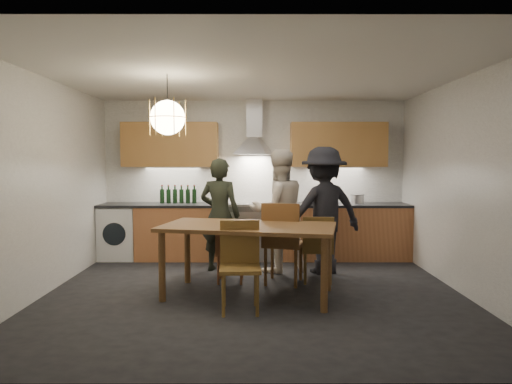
{
  "coord_description": "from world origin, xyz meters",
  "views": [
    {
      "loc": [
        0.02,
        -5.43,
        1.61
      ],
      "look_at": [
        0.03,
        0.4,
        1.2
      ],
      "focal_mm": 32.0,
      "sensor_mm": 36.0,
      "label": 1
    }
  ],
  "objects_px": {
    "wine_bottles": "(178,194)",
    "stock_pot": "(358,199)",
    "dining_table": "(248,233)",
    "person_mid": "(278,211)",
    "person_left": "(220,215)",
    "chair_front": "(240,259)",
    "mixing_bowl": "(309,202)",
    "chair_back_left": "(230,248)",
    "person_right": "(323,210)"
  },
  "relations": [
    {
      "from": "chair_back_left",
      "to": "person_left",
      "type": "distance_m",
      "value": 0.78
    },
    {
      "from": "person_mid",
      "to": "stock_pot",
      "type": "bearing_deg",
      "value": -169.6
    },
    {
      "from": "chair_front",
      "to": "person_left",
      "type": "height_order",
      "value": "person_left"
    },
    {
      "from": "person_left",
      "to": "stock_pot",
      "type": "relative_size",
      "value": 7.82
    },
    {
      "from": "dining_table",
      "to": "wine_bottles",
      "type": "bearing_deg",
      "value": 130.71
    },
    {
      "from": "dining_table",
      "to": "person_mid",
      "type": "xyz_separation_m",
      "value": [
        0.42,
        1.21,
        0.13
      ]
    },
    {
      "from": "dining_table",
      "to": "chair_front",
      "type": "bearing_deg",
      "value": -88.28
    },
    {
      "from": "dining_table",
      "to": "stock_pot",
      "type": "relative_size",
      "value": 10.35
    },
    {
      "from": "mixing_bowl",
      "to": "stock_pot",
      "type": "xyz_separation_m",
      "value": [
        0.79,
        0.03,
        0.04
      ]
    },
    {
      "from": "person_left",
      "to": "person_right",
      "type": "height_order",
      "value": "person_right"
    },
    {
      "from": "mixing_bowl",
      "to": "stock_pot",
      "type": "bearing_deg",
      "value": 1.86
    },
    {
      "from": "dining_table",
      "to": "chair_front",
      "type": "distance_m",
      "value": 0.52
    },
    {
      "from": "person_left",
      "to": "person_right",
      "type": "xyz_separation_m",
      "value": [
        1.48,
        -0.09,
        0.08
      ]
    },
    {
      "from": "dining_table",
      "to": "mixing_bowl",
      "type": "height_order",
      "value": "mixing_bowl"
    },
    {
      "from": "person_left",
      "to": "wine_bottles",
      "type": "bearing_deg",
      "value": -34.68
    },
    {
      "from": "chair_back_left",
      "to": "person_right",
      "type": "bearing_deg",
      "value": -155.09
    },
    {
      "from": "person_left",
      "to": "stock_pot",
      "type": "distance_m",
      "value": 2.33
    },
    {
      "from": "dining_table",
      "to": "person_left",
      "type": "distance_m",
      "value": 1.29
    },
    {
      "from": "mixing_bowl",
      "to": "chair_front",
      "type": "bearing_deg",
      "value": -112.55
    },
    {
      "from": "dining_table",
      "to": "wine_bottles",
      "type": "xyz_separation_m",
      "value": [
        -1.19,
        2.15,
        0.3
      ]
    },
    {
      "from": "chair_front",
      "to": "person_left",
      "type": "xyz_separation_m",
      "value": [
        -0.35,
        1.69,
        0.27
      ]
    },
    {
      "from": "person_mid",
      "to": "person_left",
      "type": "bearing_deg",
      "value": -21.73
    },
    {
      "from": "chair_front",
      "to": "dining_table",
      "type": "bearing_deg",
      "value": 77.14
    },
    {
      "from": "dining_table",
      "to": "stock_pot",
      "type": "xyz_separation_m",
      "value": [
        1.74,
        2.04,
        0.22
      ]
    },
    {
      "from": "person_mid",
      "to": "dining_table",
      "type": "bearing_deg",
      "value": 49.4
    },
    {
      "from": "wine_bottles",
      "to": "stock_pot",
      "type": "bearing_deg",
      "value": -2.06
    },
    {
      "from": "person_left",
      "to": "mixing_bowl",
      "type": "bearing_deg",
      "value": -133.41
    },
    {
      "from": "person_left",
      "to": "person_right",
      "type": "bearing_deg",
      "value": -166.95
    },
    {
      "from": "dining_table",
      "to": "person_mid",
      "type": "height_order",
      "value": "person_mid"
    },
    {
      "from": "chair_back_left",
      "to": "chair_front",
      "type": "height_order",
      "value": "chair_front"
    },
    {
      "from": "person_mid",
      "to": "wine_bottles",
      "type": "height_order",
      "value": "person_mid"
    },
    {
      "from": "person_left",
      "to": "chair_front",
      "type": "bearing_deg",
      "value": 118.0
    },
    {
      "from": "chair_back_left",
      "to": "wine_bottles",
      "type": "relative_size",
      "value": 1.34
    },
    {
      "from": "stock_pot",
      "to": "chair_back_left",
      "type": "bearing_deg",
      "value": -143.03
    },
    {
      "from": "mixing_bowl",
      "to": "wine_bottles",
      "type": "relative_size",
      "value": 0.44
    },
    {
      "from": "person_mid",
      "to": "person_right",
      "type": "bearing_deg",
      "value": 150.68
    },
    {
      "from": "dining_table",
      "to": "chair_back_left",
      "type": "bearing_deg",
      "value": 126.22
    },
    {
      "from": "stock_pot",
      "to": "wine_bottles",
      "type": "height_order",
      "value": "wine_bottles"
    },
    {
      "from": "person_left",
      "to": "person_mid",
      "type": "distance_m",
      "value": 0.85
    },
    {
      "from": "person_left",
      "to": "stock_pot",
      "type": "height_order",
      "value": "person_left"
    },
    {
      "from": "dining_table",
      "to": "chair_front",
      "type": "height_order",
      "value": "chair_front"
    },
    {
      "from": "dining_table",
      "to": "chair_back_left",
      "type": "distance_m",
      "value": 0.67
    },
    {
      "from": "mixing_bowl",
      "to": "stock_pot",
      "type": "height_order",
      "value": "stock_pot"
    },
    {
      "from": "chair_back_left",
      "to": "mixing_bowl",
      "type": "distance_m",
      "value": 1.96
    },
    {
      "from": "dining_table",
      "to": "person_right",
      "type": "relative_size",
      "value": 1.21
    },
    {
      "from": "dining_table",
      "to": "wine_bottles",
      "type": "height_order",
      "value": "wine_bottles"
    },
    {
      "from": "dining_table",
      "to": "stock_pot",
      "type": "height_order",
      "value": "stock_pot"
    },
    {
      "from": "wine_bottles",
      "to": "dining_table",
      "type": "bearing_deg",
      "value": -61.1
    },
    {
      "from": "chair_front",
      "to": "person_left",
      "type": "relative_size",
      "value": 0.58
    },
    {
      "from": "chair_back_left",
      "to": "person_mid",
      "type": "xyz_separation_m",
      "value": [
        0.66,
        0.67,
        0.42
      ]
    }
  ]
}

